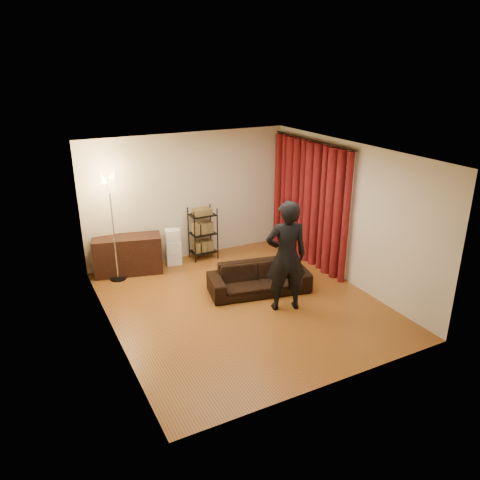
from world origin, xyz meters
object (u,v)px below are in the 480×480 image
sofa (259,278)px  storage_boxes (173,247)px  media_cabinet (128,255)px  wire_shelf (203,233)px  floor_lamp (113,228)px  person (286,256)px

sofa → storage_boxes: (-0.98, 1.94, 0.12)m
media_cabinet → wire_shelf: size_ratio=1.16×
media_cabinet → floor_lamp: bearing=-130.8°
media_cabinet → floor_lamp: 0.76m
storage_boxes → media_cabinet: bearing=179.5°
floor_lamp → storage_boxes: bearing=8.6°
storage_boxes → floor_lamp: floor_lamp is taller
wire_shelf → floor_lamp: (-1.93, -0.20, 0.50)m
person → storage_boxes: 2.94m
sofa → wire_shelf: bearing=110.1°
sofa → person: (0.10, -0.73, 0.71)m
person → wire_shelf: size_ratio=1.70×
storage_boxes → floor_lamp: 1.43m
sofa → storage_boxes: 2.17m
sofa → person: 1.02m
person → floor_lamp: 3.40m
sofa → person: bearing=-71.1°
storage_boxes → wire_shelf: bearing=1.1°
sofa → media_cabinet: bearing=146.5°
storage_boxes → sofa: bearing=-63.1°
sofa → floor_lamp: bearing=153.3°
person → media_cabinet: 3.42m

